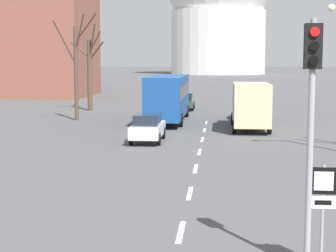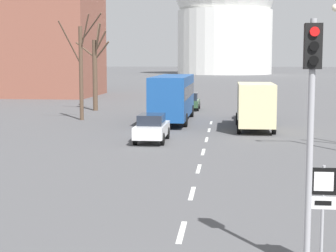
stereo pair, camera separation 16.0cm
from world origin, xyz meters
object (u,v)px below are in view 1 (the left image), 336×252
traffic_signal_near_right (312,99)px  city_bus (168,95)px  sedan_near_left (148,128)px  route_sign_post (323,199)px  delivery_truck (250,104)px  sedan_near_right (184,101)px  sedan_mid_centre (246,109)px

traffic_signal_near_right → city_bus: bearing=101.1°
traffic_signal_near_right → sedan_near_left: size_ratio=1.31×
traffic_signal_near_right → route_sign_post: traffic_signal_near_right is taller
route_sign_post → delivery_truck: bearing=90.6°
route_sign_post → sedan_near_right: (-5.66, 40.25, -0.80)m
sedan_near_left → route_sign_post: bearing=-71.6°
route_sign_post → sedan_mid_centre: 32.23m
sedan_near_left → delivery_truck: bearing=46.0°
traffic_signal_near_right → sedan_mid_centre: 32.45m
sedan_mid_centre → sedan_near_right: bearing=124.0°
route_sign_post → delivery_truck: (-0.26, 25.57, 0.09)m
traffic_signal_near_right → delivery_truck: bearing=89.9°
sedan_near_right → route_sign_post: bearing=-82.0°
sedan_near_left → delivery_truck: size_ratio=0.58×
route_sign_post → delivery_truck: size_ratio=0.33×
traffic_signal_near_right → sedan_mid_centre: size_ratio=1.29×
route_sign_post → sedan_mid_centre: size_ratio=0.55×
sedan_mid_centre → delivery_truck: delivery_truck is taller
sedan_mid_centre → delivery_truck: 6.71m
city_bus → delivery_truck: 7.34m
sedan_mid_centre → city_bus: city_bus is taller
traffic_signal_near_right → sedan_mid_centre: bearing=89.9°
sedan_mid_centre → route_sign_post: bearing=-89.6°
sedan_mid_centre → city_bus: (-5.96, -2.36, 1.21)m
city_bus → delivery_truck: bearing=-35.9°
route_sign_post → delivery_truck: 25.57m
sedan_near_left → sedan_near_right: bearing=88.0°
city_bus → delivery_truck: size_ratio=1.50×
city_bus → sedan_near_right: bearing=87.0°
traffic_signal_near_right → sedan_near_left: bearing=107.4°
sedan_near_left → city_bus: 10.71m
route_sign_post → sedan_mid_centre: bearing=90.4°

